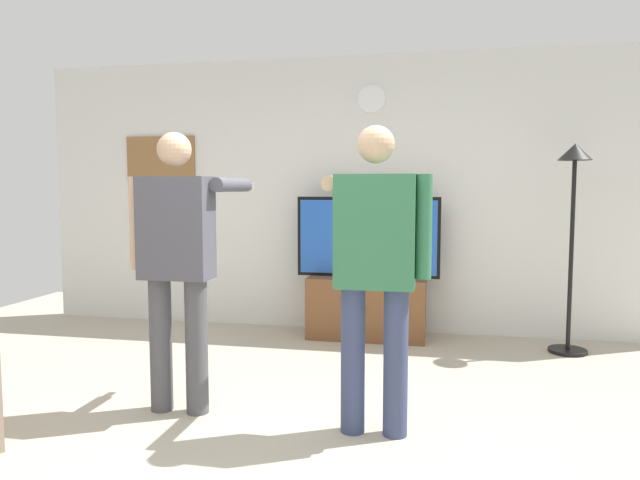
# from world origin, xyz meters

# --- Properties ---
(ground_plane) EXTENTS (8.40, 8.40, 0.00)m
(ground_plane) POSITION_xyz_m (0.00, 0.00, 0.00)
(ground_plane) COLOR #B2A893
(back_wall) EXTENTS (6.40, 0.10, 2.70)m
(back_wall) POSITION_xyz_m (0.00, 2.95, 1.35)
(back_wall) COLOR silver
(back_wall) RESTS_ON ground_plane
(tv_stand) EXTENTS (1.10, 0.47, 0.58)m
(tv_stand) POSITION_xyz_m (0.24, 2.60, 0.29)
(tv_stand) COLOR brown
(tv_stand) RESTS_ON ground_plane
(television) EXTENTS (1.35, 0.07, 0.76)m
(television) POSITION_xyz_m (0.24, 2.65, 0.96)
(television) COLOR black
(television) RESTS_ON tv_stand
(wall_clock) EXTENTS (0.27, 0.03, 0.27)m
(wall_clock) POSITION_xyz_m (0.24, 2.89, 2.27)
(wall_clock) COLOR white
(framed_picture) EXTENTS (0.76, 0.04, 0.48)m
(framed_picture) POSITION_xyz_m (-1.98, 2.90, 1.72)
(framed_picture) COLOR olive
(floor_lamp) EXTENTS (0.32, 0.32, 1.79)m
(floor_lamp) POSITION_xyz_m (2.01, 2.44, 1.28)
(floor_lamp) COLOR black
(floor_lamp) RESTS_ON ground_plane
(person_standing_nearer_lamp) EXTENTS (0.62, 0.78, 1.75)m
(person_standing_nearer_lamp) POSITION_xyz_m (-0.71, 0.56, 1.00)
(person_standing_nearer_lamp) COLOR #4C4C51
(person_standing_nearer_lamp) RESTS_ON ground_plane
(person_standing_nearer_couch) EXTENTS (0.63, 0.78, 1.76)m
(person_standing_nearer_couch) POSITION_xyz_m (0.54, 0.47, 1.01)
(person_standing_nearer_couch) COLOR #384266
(person_standing_nearer_couch) RESTS_ON ground_plane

